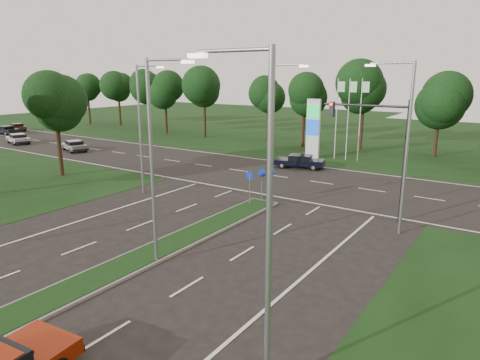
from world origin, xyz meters
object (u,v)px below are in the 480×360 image
Objects in this scene: navy_sedan at (299,161)px; far_car_a at (74,145)px; far_car_b at (18,138)px; far_car_c at (5,130)px; far_car_d at (17,127)px.

navy_sedan reaches higher than far_car_a.
far_car_b is 1.02× the size of far_car_c.
far_car_b is 14.09m from far_car_d.
far_car_c is (-9.69, 3.52, 0.01)m from far_car_b.
navy_sedan is 1.15× the size of far_car_d.
far_car_a is at bearing -90.61° from far_car_d.
far_car_d is at bearing 92.71° from far_car_a.
far_car_d is (-12.39, 6.72, -0.05)m from far_car_b.
far_car_d is at bearing 34.13° from far_car_c.
navy_sedan reaches higher than far_car_d.
far_car_a reaches higher than far_car_d.
far_car_c reaches higher than far_car_d.
navy_sedan is 1.08× the size of far_car_a.
far_car_b reaches higher than far_car_d.
far_car_b is 1.09× the size of far_car_d.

